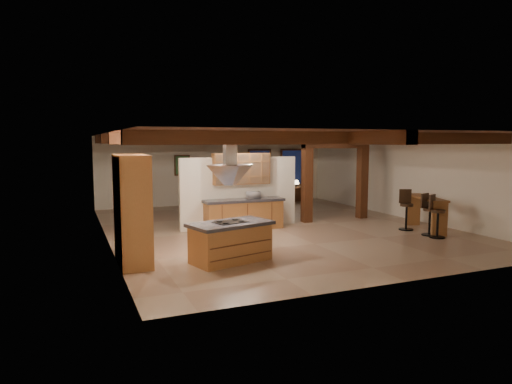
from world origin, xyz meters
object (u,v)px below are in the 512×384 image
dining_table (245,206)px  bar_counter (426,208)px  sofa (269,197)px  kitchen_island (231,241)px

dining_table → bar_counter: (3.97, -4.90, 0.38)m
dining_table → bar_counter: 6.32m
sofa → dining_table: bearing=56.9°
kitchen_island → sofa: kitchen_island is taller
kitchen_island → dining_table: bearing=66.1°
kitchen_island → dining_table: 6.61m
kitchen_island → sofa: bearing=60.7°
kitchen_island → sofa: size_ratio=1.02×
dining_table → sofa: bearing=24.7°
kitchen_island → sofa: (4.72, 8.42, -0.17)m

